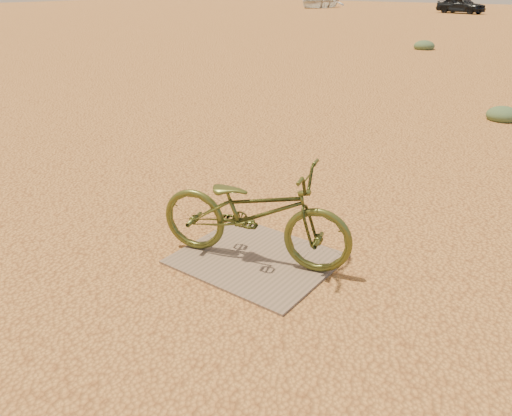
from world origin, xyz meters
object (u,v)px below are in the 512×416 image
Objects in this scene: car at (461,5)px; plywood_board at (256,259)px; bicycle at (254,212)px; boat_near_left at (318,1)px.

plywood_board is at bearing -151.35° from car.
plywood_board is 0.76× the size of bicycle.
car is at bearing -3.21° from boat_near_left.
boat_near_left is at bearing 119.34° from plywood_board.
bicycle is 0.33× the size of boat_near_left.
boat_near_left is (-13.69, 1.43, -0.08)m from car.
car is 0.70× the size of boat_near_left.
boat_near_left is at bearing 99.13° from car.
plywood_board is 0.36× the size of car.
plywood_board is at bearing -57.92° from boat_near_left.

